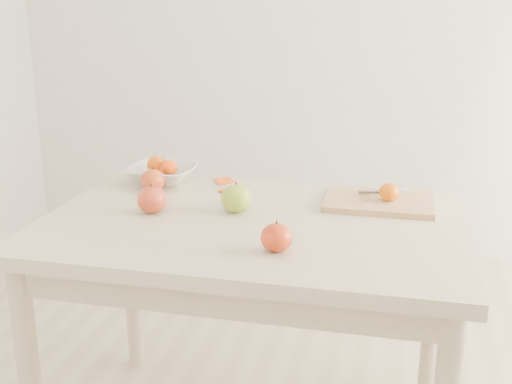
# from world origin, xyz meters

# --- Properties ---
(table) EXTENTS (1.20, 0.80, 0.75)m
(table) POSITION_xyz_m (0.00, 0.00, 0.65)
(table) COLOR #C6B496
(table) RESTS_ON ground
(cutting_board) EXTENTS (0.33, 0.24, 0.02)m
(cutting_board) POSITION_xyz_m (0.34, 0.23, 0.76)
(cutting_board) COLOR tan
(cutting_board) RESTS_ON table
(board_tangerine) EXTENTS (0.06, 0.06, 0.05)m
(board_tangerine) POSITION_xyz_m (0.37, 0.22, 0.80)
(board_tangerine) COLOR #E66308
(board_tangerine) RESTS_ON cutting_board
(fruit_bowl) EXTENTS (0.23, 0.23, 0.06)m
(fruit_bowl) POSITION_xyz_m (-0.39, 0.32, 0.78)
(fruit_bowl) COLOR silver
(fruit_bowl) RESTS_ON table
(bowl_tangerine_near) EXTENTS (0.07, 0.07, 0.06)m
(bowl_tangerine_near) POSITION_xyz_m (-0.42, 0.33, 0.81)
(bowl_tangerine_near) COLOR #D96107
(bowl_tangerine_near) RESTS_ON fruit_bowl
(bowl_tangerine_far) EXTENTS (0.06, 0.06, 0.05)m
(bowl_tangerine_far) POSITION_xyz_m (-0.36, 0.30, 0.81)
(bowl_tangerine_far) COLOR #CD4F07
(bowl_tangerine_far) RESTS_ON fruit_bowl
(orange_peel_a) EXTENTS (0.07, 0.07, 0.01)m
(orange_peel_a) POSITION_xyz_m (-0.18, 0.35, 0.75)
(orange_peel_a) COLOR #DB4B0F
(orange_peel_a) RESTS_ON table
(orange_peel_b) EXTENTS (0.06, 0.05, 0.01)m
(orange_peel_b) POSITION_xyz_m (-0.15, 0.25, 0.75)
(orange_peel_b) COLOR orange
(orange_peel_b) RESTS_ON table
(paring_knife) EXTENTS (0.17, 0.07, 0.01)m
(paring_knife) POSITION_xyz_m (0.39, 0.30, 0.78)
(paring_knife) COLOR silver
(paring_knife) RESTS_ON cutting_board
(apple_green) EXTENTS (0.09, 0.09, 0.08)m
(apple_green) POSITION_xyz_m (-0.06, 0.06, 0.79)
(apple_green) COLOR #6FA117
(apple_green) RESTS_ON table
(apple_red_e) EXTENTS (0.08, 0.08, 0.07)m
(apple_red_e) POSITION_xyz_m (0.11, -0.21, 0.79)
(apple_red_e) COLOR maroon
(apple_red_e) RESTS_ON table
(apple_red_a) EXTENTS (0.08, 0.08, 0.07)m
(apple_red_a) POSITION_xyz_m (-0.38, 0.21, 0.79)
(apple_red_a) COLOR #940606
(apple_red_a) RESTS_ON table
(apple_red_b) EXTENTS (0.09, 0.09, 0.08)m
(apple_red_b) POSITION_xyz_m (-0.30, 0.00, 0.79)
(apple_red_b) COLOR maroon
(apple_red_b) RESTS_ON table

